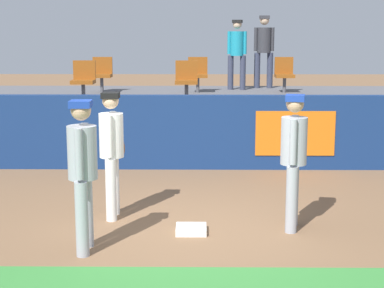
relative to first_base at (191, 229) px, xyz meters
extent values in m
plane|color=brown|center=(-0.06, 0.08, -0.04)|extent=(60.00, 60.00, 0.00)
cube|color=white|center=(0.00, 0.00, 0.00)|extent=(0.40, 0.40, 0.08)
cylinder|color=white|center=(-1.12, 0.82, 0.40)|extent=(0.15, 0.15, 0.88)
cylinder|color=white|center=(-1.12, 0.50, 0.40)|extent=(0.15, 0.15, 0.88)
cylinder|color=white|center=(-1.12, 0.66, 1.14)|extent=(0.34, 0.34, 0.62)
sphere|color=beige|center=(-1.12, 0.66, 1.63)|extent=(0.23, 0.23, 0.23)
cube|color=black|center=(-1.12, 0.66, 1.70)|extent=(0.24, 0.24, 0.08)
cylinder|color=white|center=(-1.12, 0.87, 1.16)|extent=(0.09, 0.09, 0.58)
cylinder|color=white|center=(-1.12, 0.46, 1.16)|extent=(0.09, 0.09, 0.58)
ellipsoid|color=brown|center=(-1.02, 0.87, 0.92)|extent=(0.12, 0.20, 0.28)
cylinder|color=#9EA3AD|center=(1.38, 0.33, 0.40)|extent=(0.15, 0.15, 0.89)
cylinder|color=#9EA3AD|center=(1.31, 0.02, 0.40)|extent=(0.15, 0.15, 0.89)
cylinder|color=#9EA3AD|center=(1.34, 0.18, 1.16)|extent=(0.40, 0.40, 0.62)
sphere|color=tan|center=(1.34, 0.18, 1.65)|extent=(0.23, 0.23, 0.23)
cube|color=#193899|center=(1.34, 0.18, 1.72)|extent=(0.29, 0.29, 0.08)
cylinder|color=#9EA3AD|center=(1.39, 0.38, 1.18)|extent=(0.09, 0.09, 0.58)
cylinder|color=#9EA3AD|center=(1.30, -0.03, 1.18)|extent=(0.09, 0.09, 0.58)
cylinder|color=#9EA3AD|center=(-1.27, -0.54, 0.41)|extent=(0.15, 0.15, 0.90)
cylinder|color=#9EA3AD|center=(-1.26, -0.87, 0.41)|extent=(0.15, 0.15, 0.90)
cylinder|color=#9EA3AD|center=(-1.27, -0.71, 1.17)|extent=(0.35, 0.35, 0.63)
sphere|color=tan|center=(-1.27, -0.71, 1.67)|extent=(0.23, 0.23, 0.23)
cube|color=#193899|center=(-1.27, -0.71, 1.74)|extent=(0.25, 0.25, 0.08)
cylinder|color=#9EA3AD|center=(-1.27, -0.50, 1.19)|extent=(0.09, 0.09, 0.59)
cylinder|color=#9EA3AD|center=(-1.26, -0.92, 1.19)|extent=(0.09, 0.09, 0.59)
cube|color=navy|center=(-0.06, 3.82, 0.67)|extent=(18.00, 0.24, 1.42)
cube|color=orange|center=(1.92, 3.70, 0.67)|extent=(1.50, 0.02, 0.85)
cube|color=#59595E|center=(-0.06, 6.39, 0.54)|extent=(18.00, 4.80, 1.16)
cylinder|color=#4C4C51|center=(2.15, 6.99, 1.32)|extent=(0.08, 0.08, 0.40)
cube|color=#8C4714|center=(2.15, 6.99, 1.52)|extent=(0.45, 0.44, 0.08)
cube|color=#8C4714|center=(2.15, 7.18, 1.76)|extent=(0.45, 0.06, 0.40)
cylinder|color=#4C4C51|center=(-0.16, 5.19, 1.32)|extent=(0.08, 0.08, 0.40)
cube|color=#8C4714|center=(-0.16, 5.19, 1.52)|extent=(0.47, 0.44, 0.08)
cube|color=#8C4714|center=(-0.16, 5.38, 1.76)|extent=(0.47, 0.06, 0.40)
cylinder|color=#4C4C51|center=(-2.24, 6.99, 1.32)|extent=(0.08, 0.08, 0.40)
cube|color=#8C4714|center=(-2.24, 6.99, 1.52)|extent=(0.47, 0.44, 0.08)
cube|color=#8C4714|center=(-2.24, 7.18, 1.76)|extent=(0.47, 0.06, 0.40)
cylinder|color=#4C4C51|center=(-2.35, 5.19, 1.32)|extent=(0.08, 0.08, 0.40)
cube|color=#8C4714|center=(-2.35, 5.19, 1.52)|extent=(0.47, 0.44, 0.08)
cube|color=#8C4714|center=(-2.35, 5.38, 1.76)|extent=(0.47, 0.06, 0.40)
cylinder|color=#4C4C51|center=(0.07, 6.99, 1.32)|extent=(0.08, 0.08, 0.40)
cube|color=#8C4714|center=(0.07, 6.99, 1.52)|extent=(0.47, 0.44, 0.08)
cube|color=#8C4714|center=(0.07, 7.18, 1.76)|extent=(0.47, 0.06, 0.40)
cylinder|color=#33384C|center=(1.93, 8.19, 1.57)|extent=(0.15, 0.15, 0.91)
cylinder|color=#33384C|center=(1.60, 8.20, 1.57)|extent=(0.15, 0.15, 0.91)
cylinder|color=#333338|center=(1.77, 8.20, 2.34)|extent=(0.36, 0.36, 0.64)
sphere|color=beige|center=(1.77, 8.20, 2.84)|extent=(0.24, 0.24, 0.24)
cube|color=#333338|center=(1.77, 8.20, 2.92)|extent=(0.25, 0.25, 0.08)
cylinder|color=#333338|center=(1.98, 8.19, 2.36)|extent=(0.09, 0.09, 0.60)
cylinder|color=#333338|center=(1.56, 8.20, 2.36)|extent=(0.09, 0.09, 0.60)
cylinder|color=#33384C|center=(1.20, 7.69, 1.54)|extent=(0.14, 0.14, 0.85)
cylinder|color=#33384C|center=(0.90, 7.76, 1.54)|extent=(0.14, 0.14, 0.85)
cylinder|color=teal|center=(1.05, 7.72, 2.27)|extent=(0.39, 0.39, 0.60)
sphere|color=beige|center=(1.05, 7.72, 2.73)|extent=(0.22, 0.22, 0.22)
cube|color=black|center=(1.05, 7.72, 2.81)|extent=(0.28, 0.28, 0.08)
cylinder|color=teal|center=(1.24, 7.68, 2.28)|extent=(0.09, 0.09, 0.56)
cylinder|color=teal|center=(0.85, 7.76, 2.28)|extent=(0.09, 0.09, 0.56)
camera|label=1|loc=(0.10, -7.71, 2.57)|focal=57.25mm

